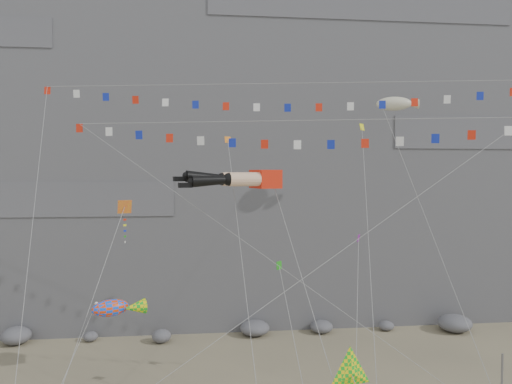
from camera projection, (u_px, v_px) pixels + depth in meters
cliff at (240, 80)px, 57.70m from camera, size 80.00×28.00×50.00m
talus_boulders at (255, 328)px, 43.75m from camera, size 60.00×3.00×1.20m
legs_kite at (239, 179)px, 30.02m from camera, size 8.55×13.97×19.04m
flag_banner_upper at (303, 83)px, 34.23m from camera, size 35.85×14.82×28.16m
flag_banner_lower at (314, 121)px, 30.18m from camera, size 29.35×9.42×20.84m
harlequin_kite at (124, 208)px, 28.88m from camera, size 4.28×8.04×14.59m
fish_windsock at (110, 308)px, 24.91m from camera, size 5.49×3.90×8.79m
delta_kite at (351, 373)px, 22.48m from camera, size 2.77×4.12×7.02m
blimp_windsock at (394, 104)px, 39.97m from camera, size 4.03×15.94×24.69m
small_kite_a at (229, 147)px, 33.18m from camera, size 1.59×13.22×20.80m
small_kite_b at (359, 242)px, 31.75m from camera, size 3.81×9.92×14.07m
small_kite_c at (280, 268)px, 29.80m from camera, size 1.20×10.15×12.87m
small_kite_d at (362, 133)px, 35.08m from camera, size 4.25×14.69×22.71m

